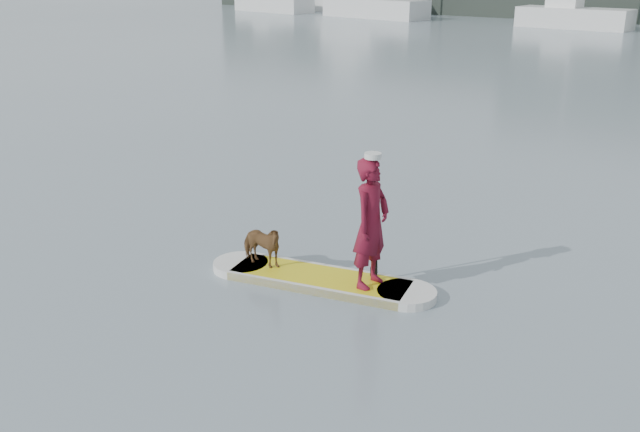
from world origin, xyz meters
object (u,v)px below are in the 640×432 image
Objects in this scene: paddler at (371,223)px; sailboat_b at (374,6)px; dog at (261,245)px; sailboat_c at (573,16)px; sailboat_a at (273,2)px; paddleboard at (320,279)px.

sailboat_b is (-24.63, 40.57, -0.12)m from paddler.
sailboat_b reaches higher than dog.
sailboat_c is at bearing 10.11° from dog.
sailboat_c reaches higher than dog.
sailboat_a is (-35.05, 41.24, -0.24)m from paddler.
sailboat_a is at bearing 116.78° from paddleboard.
sailboat_a is at bearing 39.55° from paddler.
paddleboard is at bearing -50.30° from sailboat_b.
dog is 0.07× the size of sailboat_a.
sailboat_b is 1.25× the size of sailboat_c.
sailboat_c is (-9.73, 40.70, -0.25)m from paddler.
sailboat_b is at bearing 30.46° from paddler.
sailboat_c is at bearing 89.57° from paddleboard.
sailboat_a is (-34.34, 41.41, 0.70)m from paddleboard.
sailboat_c is at bearing 8.02° from sailboat_a.
sailboat_a is at bearing 37.71° from dog.
paddler is at bearing -73.49° from sailboat_c.
sailboat_b is at bearing -176.43° from sailboat_c.
paddler is 47.46m from sailboat_b.
sailboat_a is at bearing -174.46° from sailboat_b.
paddler is 0.14× the size of sailboat_b.
paddler is 2.35× the size of dog.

